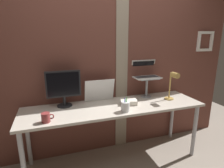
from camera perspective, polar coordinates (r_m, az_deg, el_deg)
The scene contains 11 objects.
ground_plane at distance 2.68m, azimuth 1.23°, elevation -21.91°, with size 6.00×6.00×0.00m, color gray.
brick_wall_back at distance 2.53m, azimuth -1.38°, elevation 6.00°, with size 3.73×0.16×2.43m.
desk at distance 2.33m, azimuth 0.78°, elevation -8.31°, with size 2.21×0.61×0.76m.
monitor at distance 2.29m, azimuth -14.62°, elevation -0.58°, with size 0.41×0.18×0.44m.
laptop_stand at distance 2.62m, azimuth 10.56°, elevation -0.07°, with size 0.28×0.22×0.27m.
laptop at distance 2.64m, azimuth 10.00°, elevation 3.56°, with size 0.36×0.27×0.23m.
whiteboard_panel at distance 2.42m, azimuth -3.84°, elevation -1.95°, with size 0.38×0.02×0.30m, color white.
desk_lamp at distance 2.54m, azimuth 18.02°, elevation 0.31°, with size 0.12×0.20×0.38m.
pen_cup at distance 2.12m, azimuth 4.09°, elevation -6.91°, with size 0.10×0.10×0.17m.
coffee_mug at distance 1.98m, azimuth -19.52°, elevation -9.65°, with size 0.12×0.08×0.10m.
paper_clutter_stack at distance 2.36m, azimuth 5.08°, elevation -5.45°, with size 0.20×0.14×0.06m, color silver.
Camera 1 is at (-0.73, -2.02, 1.60)m, focal length 29.92 mm.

